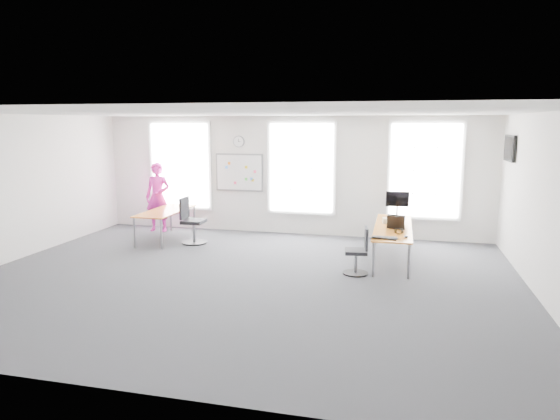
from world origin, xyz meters
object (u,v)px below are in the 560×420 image
(person, at_px, (158,197))
(headphones, at_px, (399,231))
(desk_left, at_px, (166,213))
(monitor, at_px, (397,201))
(chair_right, at_px, (359,254))
(desk_right, at_px, (393,229))
(keyboard, at_px, (385,238))
(chair_left, at_px, (191,223))

(person, xyz_separation_m, headphones, (6.18, -1.96, -0.17))
(desk_left, xyz_separation_m, monitor, (5.49, 0.68, 0.38))
(chair_right, height_order, headphones, chair_right)
(desk_right, relative_size, keyboard, 6.06)
(desk_right, distance_m, chair_right, 1.41)
(monitor, bearing_deg, headphones, -92.36)
(chair_left, distance_m, monitor, 4.85)
(person, distance_m, headphones, 6.48)
(desk_right, xyz_separation_m, chair_left, (-4.67, 0.29, -0.16))
(chair_right, xyz_separation_m, keyboard, (0.46, 0.10, 0.30))
(monitor, bearing_deg, chair_left, -173.15)
(chair_right, bearing_deg, chair_left, -118.45)
(desk_left, distance_m, person, 1.07)
(desk_left, xyz_separation_m, chair_right, (4.83, -1.78, -0.27))
(desk_left, xyz_separation_m, keyboard, (5.30, -1.68, 0.04))
(desk_left, bearing_deg, keyboard, -17.60)
(keyboard, distance_m, headphones, 0.60)
(chair_right, xyz_separation_m, headphones, (0.71, 0.65, 0.34))
(desk_left, height_order, keyboard, desk_left)
(desk_left, distance_m, chair_left, 0.82)
(chair_left, relative_size, headphones, 6.91)
(desk_right, bearing_deg, keyboard, -96.52)
(desk_left, bearing_deg, monitor, 7.03)
(desk_right, distance_m, person, 6.22)
(chair_left, height_order, monitor, monitor)
(desk_left, distance_m, headphones, 5.66)
(person, bearing_deg, monitor, -3.64)
(chair_left, relative_size, person, 0.61)
(desk_right, bearing_deg, person, 167.44)
(desk_right, bearing_deg, desk_left, 174.47)
(chair_left, xyz_separation_m, monitor, (4.73, 0.92, 0.56))
(desk_left, xyz_separation_m, headphones, (5.55, -1.14, 0.07))
(chair_left, height_order, headphones, chair_left)
(desk_left, bearing_deg, headphones, -11.58)
(keyboard, relative_size, headphones, 2.95)
(desk_right, relative_size, monitor, 4.86)
(chair_right, height_order, chair_left, chair_left)
(desk_right, xyz_separation_m, chair_right, (-0.60, -1.26, -0.25))
(chair_right, xyz_separation_m, monitor, (0.65, 2.46, 0.64))
(desk_left, bearing_deg, chair_left, -17.55)
(desk_left, distance_m, chair_right, 5.16)
(chair_right, distance_m, monitor, 2.62)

